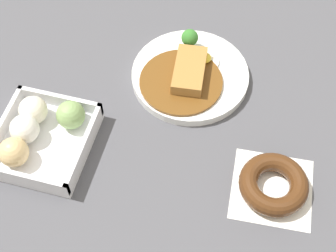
% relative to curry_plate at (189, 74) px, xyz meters
% --- Properties ---
extents(ground_plane, '(1.60, 1.60, 0.00)m').
position_rel_curry_plate_xyz_m(ground_plane, '(0.08, -0.02, -0.01)').
color(ground_plane, '#4C4C51').
extents(curry_plate, '(0.23, 0.23, 0.07)m').
position_rel_curry_plate_xyz_m(curry_plate, '(0.00, 0.00, 0.00)').
color(curry_plate, white).
rests_on(curry_plate, ground_plane).
extents(donut_box, '(0.18, 0.17, 0.07)m').
position_rel_curry_plate_xyz_m(donut_box, '(0.21, -0.23, 0.01)').
color(donut_box, white).
rests_on(donut_box, ground_plane).
extents(chocolate_ring_donut, '(0.15, 0.15, 0.04)m').
position_rel_curry_plate_xyz_m(chocolate_ring_donut, '(0.20, 0.20, 0.00)').
color(chocolate_ring_donut, white).
rests_on(chocolate_ring_donut, ground_plane).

